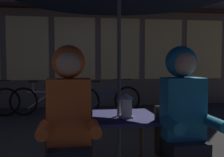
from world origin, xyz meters
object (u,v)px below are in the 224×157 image
person_right_hooded (184,111)px  chair_right (181,151)px  cafe_table (119,126)px  chair_left (69,156)px  bicycle_second (46,100)px  lantern (126,105)px  bicycle_third (107,100)px  person_left_hooded (69,115)px

person_right_hooded → chair_right: bearing=90.0°
cafe_table → chair_right: 0.62m
chair_left → bicycle_second: (-0.54, 4.36, -0.14)m
person_right_hooded → lantern: bearing=141.7°
chair_left → bicycle_second: bearing=97.0°
bicycle_third → lantern: bearing=-95.2°
chair_right → person_left_hooded: 1.03m
chair_right → person_left_hooded: bearing=-176.6°
person_right_hooded → chair_left: bearing=176.6°
person_left_hooded → bicycle_third: 4.38m
chair_right → person_right_hooded: (0.00, -0.06, 0.36)m
lantern → person_left_hooded: size_ratio=0.17×
person_right_hooded → bicycle_third: person_right_hooded is taller
chair_left → bicycle_third: bearing=78.1°
cafe_table → person_right_hooded: person_right_hooded is taller
lantern → person_left_hooded: person_left_hooded is taller
person_left_hooded → person_right_hooded: same height
lantern → chair_right: 0.63m
cafe_table → chair_left: 0.62m
cafe_table → bicycle_second: bicycle_second is taller
chair_left → bicycle_third: size_ratio=0.52×
cafe_table → bicycle_second: (-1.02, 3.99, -0.29)m
chair_right → person_left_hooded: person_left_hooded is taller
person_left_hooded → lantern: bearing=32.3°
cafe_table → chair_left: chair_left is taller
lantern → person_right_hooded: bearing=-38.3°
chair_left → person_right_hooded: 1.03m
chair_left → person_left_hooded: (-0.00, -0.06, 0.36)m
person_right_hooded → bicycle_second: 4.69m
chair_right → bicycle_second: 4.61m
person_left_hooded → bicycle_third: person_left_hooded is taller
person_left_hooded → bicycle_second: 4.47m
chair_right → bicycle_third: chair_right is taller
lantern → bicycle_second: size_ratio=0.14×
lantern → bicycle_third: lantern is taller
person_right_hooded → bicycle_second: person_right_hooded is taller
cafe_table → bicycle_third: bicycle_third is taller
lantern → chair_left: size_ratio=0.27×
chair_left → cafe_table: bearing=37.5°
bicycle_third → chair_right: bearing=-89.0°
person_right_hooded → bicycle_second: (-1.50, 4.41, -0.50)m
cafe_table → bicycle_third: (0.41, 3.84, -0.29)m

